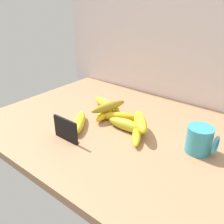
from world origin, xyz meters
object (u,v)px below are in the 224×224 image
at_px(banana_4, 107,112).
at_px(banana_7, 140,122).
at_px(banana_5, 128,125).
at_px(banana_2, 137,132).
at_px(banana_3, 80,122).
at_px(chalkboard_sign, 66,130).
at_px(coffee_mug, 200,140).
at_px(banana_0, 107,105).
at_px(banana_6, 109,106).
at_px(banana_1, 118,116).

relative_size(banana_4, banana_7, 1.11).
bearing_deg(banana_4, banana_5, -17.50).
relative_size(banana_2, banana_3, 1.07).
relative_size(banana_2, banana_4, 1.06).
distance_m(chalkboard_sign, coffee_mug, 0.45).
distance_m(banana_0, banana_4, 0.07).
xyz_separation_m(banana_2, banana_3, (-0.21, -0.08, 0.00)).
xyz_separation_m(coffee_mug, banana_4, (-0.40, 0.01, -0.03)).
relative_size(banana_3, banana_5, 1.00).
bearing_deg(banana_2, banana_6, 164.53).
relative_size(banana_2, banana_5, 1.07).
bearing_deg(banana_0, banana_5, -28.24).
xyz_separation_m(banana_1, banana_3, (-0.09, -0.13, 0.00)).
distance_m(chalkboard_sign, banana_5, 0.23).
height_order(chalkboard_sign, banana_4, chalkboard_sign).
bearing_deg(banana_2, banana_7, 86.29).
xyz_separation_m(banana_1, banana_6, (-0.04, -0.01, 0.03)).
distance_m(banana_3, banana_7, 0.24).
height_order(chalkboard_sign, coffee_mug, coffee_mug).
xyz_separation_m(coffee_mug, banana_3, (-0.42, -0.12, -0.02)).
height_order(chalkboard_sign, banana_7, chalkboard_sign).
distance_m(banana_2, banana_7, 0.04).
bearing_deg(banana_2, banana_4, 163.48).
bearing_deg(banana_0, banana_7, -22.37).
bearing_deg(banana_7, coffee_mug, 8.17).
bearing_deg(banana_7, chalkboard_sign, -134.04).
bearing_deg(banana_7, banana_3, -156.53).
height_order(chalkboard_sign, banana_1, chalkboard_sign).
relative_size(chalkboard_sign, coffee_mug, 1.12).
relative_size(banana_3, banana_6, 1.01).
relative_size(coffee_mug, banana_6, 0.59).
distance_m(banana_0, banana_6, 0.09).
relative_size(banana_0, banana_3, 1.10).
xyz_separation_m(banana_2, banana_6, (-0.17, 0.05, 0.04)).
relative_size(banana_0, banana_7, 1.21).
bearing_deg(banana_6, banana_4, 152.39).
bearing_deg(chalkboard_sign, banana_3, 108.21).
bearing_deg(chalkboard_sign, banana_0, 99.62).
distance_m(banana_1, banana_3, 0.16).
distance_m(banana_5, banana_7, 0.06).
relative_size(banana_6, banana_7, 1.09).
distance_m(banana_1, banana_4, 0.06).
distance_m(banana_0, banana_7, 0.25).
bearing_deg(banana_3, chalkboard_sign, -71.79).
height_order(banana_3, banana_7, banana_7).
bearing_deg(banana_3, banana_5, 28.88).
xyz_separation_m(banana_1, banana_7, (0.13, -0.04, 0.03)).
relative_size(coffee_mug, banana_1, 0.57).
bearing_deg(banana_7, banana_2, -93.71).
bearing_deg(chalkboard_sign, banana_5, 54.53).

